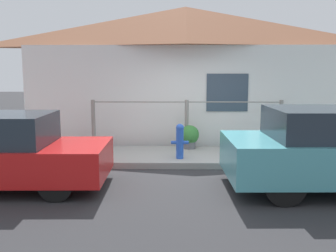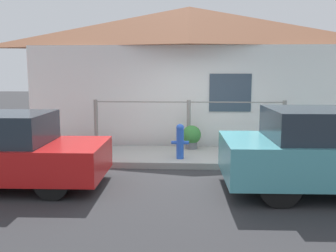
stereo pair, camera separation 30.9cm
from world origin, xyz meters
name	(u,v)px [view 1 (the left image)]	position (x,y,z in m)	size (l,w,h in m)	color
ground_plane	(189,169)	(0.00, 0.00, 0.00)	(60.00, 60.00, 0.00)	#2D2D30
sidewalk	(187,157)	(0.00, 0.91, 0.07)	(24.00, 1.82, 0.14)	#9E9E99
house	(186,35)	(0.00, 3.16, 3.13)	(9.14, 2.23, 3.92)	white
fence	(187,122)	(0.00, 1.67, 0.81)	(4.90, 0.10, 1.23)	gray
fire_hydrant	(180,140)	(-0.19, 0.44, 0.55)	(0.40, 0.18, 0.79)	blue
potted_plant_near_hydrant	(190,136)	(0.08, 1.54, 0.46)	(0.48, 0.48, 0.60)	slate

